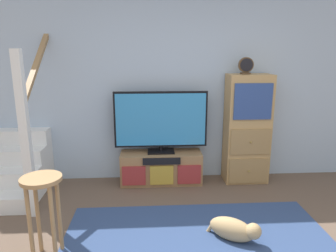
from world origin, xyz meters
The scene contains 8 objects.
back_wall centered at (0.00, 2.46, 1.35)m, with size 6.40×0.12×2.70m, color #A8BCD1.
media_console centered at (-0.30, 2.19, 0.21)m, with size 1.10×0.38×0.43m.
television centered at (-0.30, 2.22, 0.87)m, with size 1.24×0.22×0.83m.
side_cabinet centered at (0.87, 2.20, 0.74)m, with size 0.58×0.38×1.48m.
desk_clock centered at (0.80, 2.19, 1.59)m, with size 0.19×0.08×0.22m.
staircase centered at (-2.24, 2.20, 0.37)m, with size 1.00×1.36×2.20m.
bar_stool_near centered at (-1.36, 0.65, 0.56)m, with size 0.34×0.34×0.76m.
dog centered at (0.34, 0.79, 0.12)m, with size 0.48×0.41×0.23m.
Camera 1 is at (-0.45, -1.83, 1.79)m, focal length 33.46 mm.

